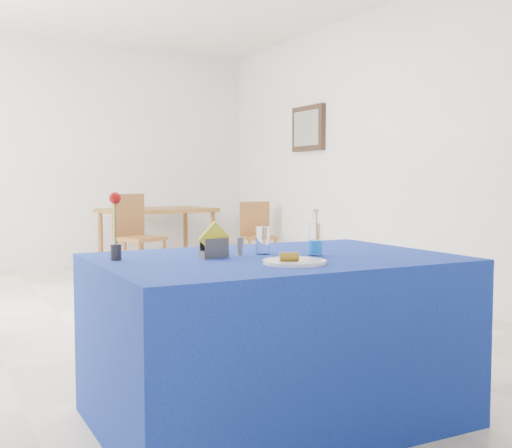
{
  "coord_description": "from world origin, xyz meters",
  "views": [
    {
      "loc": [
        -1.51,
        -4.74,
        1.11
      ],
      "look_at": [
        -0.23,
        -2.29,
        0.92
      ],
      "focal_mm": 45.0,
      "sensor_mm": 36.0,
      "label": 1
    }
  ],
  "objects_px": {
    "plate": "(294,262)",
    "oak_table": "(157,214)",
    "chair_bg_left": "(135,231)",
    "chair_bg_right": "(257,231)",
    "water_bottle": "(315,240)",
    "blue_table": "(275,338)"
  },
  "relations": [
    {
      "from": "chair_bg_left",
      "to": "chair_bg_right",
      "type": "distance_m",
      "value": 1.56
    },
    {
      "from": "plate",
      "to": "oak_table",
      "type": "height_order",
      "value": "plate"
    },
    {
      "from": "plate",
      "to": "blue_table",
      "type": "height_order",
      "value": "plate"
    },
    {
      "from": "chair_bg_right",
      "to": "plate",
      "type": "bearing_deg",
      "value": -104.57
    },
    {
      "from": "blue_table",
      "to": "water_bottle",
      "type": "relative_size",
      "value": 7.44
    },
    {
      "from": "plate",
      "to": "chair_bg_right",
      "type": "relative_size",
      "value": 0.32
    },
    {
      "from": "chair_bg_right",
      "to": "blue_table",
      "type": "bearing_deg",
      "value": -105.35
    },
    {
      "from": "chair_bg_left",
      "to": "plate",
      "type": "bearing_deg",
      "value": -122.33
    },
    {
      "from": "plate",
      "to": "oak_table",
      "type": "bearing_deg",
      "value": 77.29
    },
    {
      "from": "blue_table",
      "to": "water_bottle",
      "type": "xyz_separation_m",
      "value": [
        0.18,
        -0.05,
        0.45
      ]
    },
    {
      "from": "oak_table",
      "to": "plate",
      "type": "bearing_deg",
      "value": -102.71
    },
    {
      "from": "blue_table",
      "to": "water_bottle",
      "type": "bearing_deg",
      "value": -16.25
    },
    {
      "from": "chair_bg_right",
      "to": "water_bottle",
      "type": "bearing_deg",
      "value": -103.13
    },
    {
      "from": "plate",
      "to": "chair_bg_left",
      "type": "height_order",
      "value": "chair_bg_left"
    },
    {
      "from": "oak_table",
      "to": "chair_bg_right",
      "type": "relative_size",
      "value": 1.7
    },
    {
      "from": "chair_bg_left",
      "to": "oak_table",
      "type": "bearing_deg",
      "value": 33.44
    },
    {
      "from": "water_bottle",
      "to": "chair_bg_left",
      "type": "xyz_separation_m",
      "value": [
        0.44,
        4.3,
        -0.28
      ]
    },
    {
      "from": "water_bottle",
      "to": "blue_table",
      "type": "bearing_deg",
      "value": 163.75
    },
    {
      "from": "oak_table",
      "to": "chair_bg_right",
      "type": "height_order",
      "value": "chair_bg_right"
    },
    {
      "from": "plate",
      "to": "chair_bg_right",
      "type": "bearing_deg",
      "value": 64.22
    },
    {
      "from": "chair_bg_right",
      "to": "oak_table",
      "type": "bearing_deg",
      "value": 155.82
    },
    {
      "from": "blue_table",
      "to": "oak_table",
      "type": "distance_m",
      "value": 5.21
    }
  ]
}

